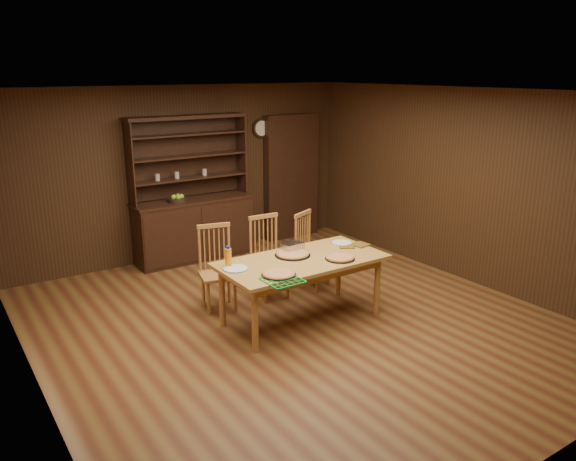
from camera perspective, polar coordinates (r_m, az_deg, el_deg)
floor at (r=6.59m, az=0.83°, el=-9.29°), size 6.00×6.00×0.00m
room_shell at (r=6.08m, az=0.89°, el=4.26°), size 6.00×6.00×6.00m
china_hutch at (r=8.66m, az=-9.59°, el=0.97°), size 1.84×0.52×2.17m
doorway at (r=9.58m, az=0.32°, el=5.46°), size 1.00×0.18×2.10m
wall_clock at (r=9.21m, az=-2.74°, el=10.35°), size 0.30×0.05×0.30m
dining_table at (r=6.40m, az=1.40°, el=-3.60°), size 1.91×0.95×0.75m
chair_left at (r=6.85m, az=-7.26°, el=-3.43°), size 0.51×0.49×1.04m
chair_center at (r=7.16m, az=-2.11°, el=-2.37°), size 0.45×0.43×1.05m
chair_right at (r=7.47m, az=2.11°, el=-1.74°), size 0.54×0.53×1.01m
pizza_left at (r=5.87m, az=-0.95°, el=-4.42°), size 0.37×0.37×0.04m
pizza_right at (r=6.39m, az=5.30°, el=-2.76°), size 0.34×0.34×0.04m
pizza_center at (r=6.48m, az=0.47°, el=-2.42°), size 0.41×0.41×0.04m
cooling_rack at (r=5.73m, az=-0.56°, el=-5.05°), size 0.47×0.47×0.02m
plate_left at (r=6.07m, az=-5.35°, el=-3.87°), size 0.27×0.27×0.02m
plate_right at (r=6.96m, az=5.45°, el=-1.25°), size 0.26×0.26×0.02m
foil_dish at (r=6.64m, az=0.44°, el=-1.66°), size 0.25×0.18×0.10m
juice_bottle at (r=6.13m, az=-6.09°, el=-2.70°), size 0.07×0.07×0.24m
pot_holder_a at (r=6.91m, az=7.32°, el=-1.43°), size 0.22×0.22×0.01m
pot_holder_b at (r=6.83m, az=5.97°, el=-1.61°), size 0.25×0.25×0.01m
fruit_bowl at (r=8.40m, az=-11.18°, el=3.15°), size 0.27×0.27×0.12m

